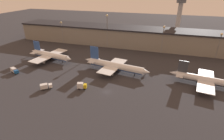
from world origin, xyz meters
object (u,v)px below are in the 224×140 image
airplane_0 (50,55)px  service_vehicle_0 (82,86)px  airplane_2 (209,80)px  service_vehicle_2 (14,70)px  control_tower (179,14)px  airplane_1 (115,66)px  service_vehicle_1 (46,86)px

airplane_0 → service_vehicle_0: 50.68m
airplane_2 → service_vehicle_2: bearing=-161.6°
service_vehicle_2 → control_tower: bearing=71.8°
airplane_1 → service_vehicle_2: bearing=-151.7°
control_tower → airplane_2: bearing=-81.4°
airplane_1 → service_vehicle_0: bearing=-103.9°
service_vehicle_0 → service_vehicle_2: size_ratio=0.75×
airplane_1 → service_vehicle_0: 28.54m
airplane_0 → service_vehicle_2: size_ratio=5.59×
airplane_1 → service_vehicle_2: airplane_1 is taller
airplane_1 → airplane_2: 54.79m
service_vehicle_0 → service_vehicle_1: 19.41m
service_vehicle_2 → airplane_2: bearing=31.3°
airplane_0 → airplane_2: bearing=5.6°
airplane_2 → airplane_0: bearing=-174.4°
service_vehicle_1 → service_vehicle_2: service_vehicle_2 is taller
service_vehicle_2 → airplane_0: bearing=91.7°
airplane_0 → service_vehicle_1: (21.98, -36.24, -2.07)m
airplane_0 → service_vehicle_1: 42.44m
airplane_0 → service_vehicle_2: airplane_0 is taller
airplane_0 → control_tower: bearing=54.9°
airplane_2 → service_vehicle_0: bearing=-151.0°
control_tower → airplane_1: bearing=-112.0°
airplane_0 → airplane_2: airplane_0 is taller
airplane_0 → service_vehicle_2: 27.25m
service_vehicle_0 → airplane_2: bearing=4.9°
service_vehicle_1 → control_tower: (69.22, 129.78, 22.85)m
airplane_2 → control_tower: size_ratio=1.01×
service_vehicle_0 → service_vehicle_1: (-18.51, -5.82, -0.25)m
airplane_2 → service_vehicle_1: size_ratio=6.96×
airplane_2 → service_vehicle_1: (-84.40, -29.66, -1.63)m
control_tower → service_vehicle_2: bearing=-130.2°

